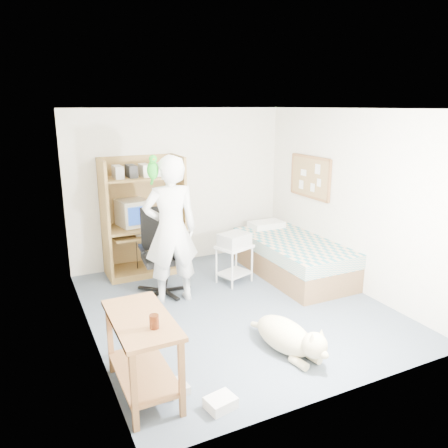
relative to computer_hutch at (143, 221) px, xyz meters
name	(u,v)px	position (x,y,z in m)	size (l,w,h in m)	color
floor	(235,306)	(0.70, -1.74, -0.82)	(4.00, 4.00, 0.00)	#45525E
wall_back	(180,187)	(0.70, 0.26, 0.43)	(3.60, 0.02, 2.50)	white
wall_right	(350,200)	(2.50, -1.74, 0.43)	(0.02, 4.00, 2.50)	white
wall_left	(85,231)	(-1.10, -1.74, 0.43)	(0.02, 4.00, 2.50)	white
ceiling	(237,109)	(0.70, -1.74, 1.68)	(3.60, 4.00, 0.02)	white
computer_hutch	(143,221)	(0.00, 0.00, 0.00)	(1.20, 0.63, 1.80)	olive
bed	(292,257)	(2.00, -1.12, -0.53)	(1.02, 2.02, 0.66)	brown
side_desk	(142,344)	(-0.85, -2.94, -0.33)	(0.50, 1.00, 0.75)	brown
corkboard	(310,177)	(2.47, -0.84, 0.63)	(0.04, 0.94, 0.66)	olive
office_chair	(162,264)	(-0.01, -0.87, -0.40)	(0.66, 0.66, 1.17)	black
person	(171,230)	(0.04, -1.19, 0.16)	(0.71, 0.47, 1.95)	silver
parrot	(153,169)	(-0.16, -1.17, 0.96)	(0.14, 0.25, 0.39)	#13861B
dog	(289,337)	(0.70, -2.95, -0.64)	(0.49, 1.13, 0.43)	#CAB987
printer_cart	(234,258)	(1.06, -1.00, -0.44)	(0.57, 0.51, 0.57)	silver
printer	(234,240)	(1.06, -1.00, -0.16)	(0.42, 0.32, 0.18)	#ACACA7
crt_monitor	(133,213)	(-0.15, 0.01, 0.15)	(0.48, 0.50, 0.39)	beige
keyboard	(149,233)	(0.04, -0.16, -0.15)	(0.45, 0.16, 0.03)	beige
pencil_cup	(166,220)	(0.33, -0.09, 0.00)	(0.08, 0.08, 0.12)	gold
drink_glass	(154,322)	(-0.80, -3.17, -0.01)	(0.08, 0.08, 0.12)	#3E190A
floor_box_a	(221,403)	(-0.32, -3.44, -0.77)	(0.25, 0.20, 0.10)	white
floor_box_b	(177,388)	(-0.58, -3.06, -0.78)	(0.18, 0.22, 0.08)	#AFAFAA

